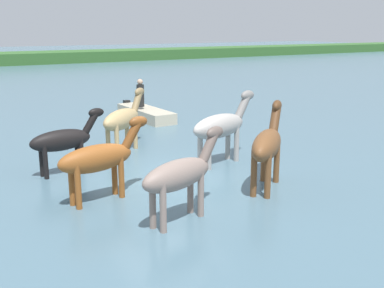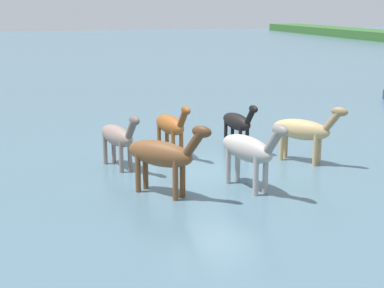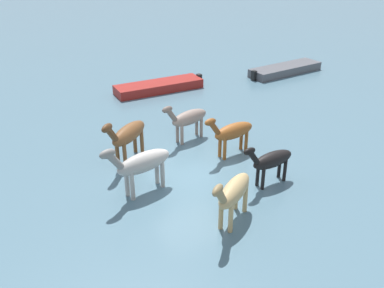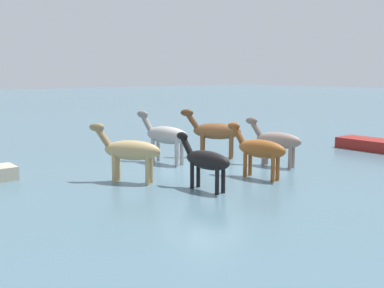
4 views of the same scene
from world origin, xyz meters
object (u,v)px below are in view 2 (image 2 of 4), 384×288
object	(u,v)px
horse_lead	(249,150)
horse_gray_outer	(171,125)
horse_mid_herd	(118,136)
horse_dark_mare	(303,130)
horse_chestnut_trailing	(238,122)
horse_dun_straggler	(163,154)

from	to	relation	value
horse_lead	horse_gray_outer	distance (m)	4.22
horse_mid_herd	horse_gray_outer	size ratio (longest dim) A/B	0.98
horse_lead	horse_mid_herd	bearing A→B (deg)	-150.50
horse_dark_mare	horse_chestnut_trailing	world-z (taller)	horse_dark_mare
horse_dark_mare	horse_mid_herd	xyz separation A→B (m)	(-1.13, -5.75, -0.05)
horse_dark_mare	horse_dun_straggler	distance (m)	5.34
horse_dark_mare	horse_dun_straggler	xyz separation A→B (m)	(1.70, -5.06, 0.06)
horse_dark_mare	horse_dun_straggler	world-z (taller)	horse_dun_straggler
horse_dun_straggler	horse_gray_outer	distance (m)	4.04
horse_dark_mare	horse_gray_outer	bearing A→B (deg)	-156.67
horse_gray_outer	horse_mid_herd	bearing A→B (deg)	-73.15
horse_mid_herd	horse_chestnut_trailing	bearing A→B (deg)	87.59
horse_dun_straggler	horse_dark_mare	bearing A→B (deg)	68.69
horse_dark_mare	horse_chestnut_trailing	distance (m)	2.64
horse_lead	horse_gray_outer	world-z (taller)	horse_lead
horse_dark_mare	horse_chestnut_trailing	xyz separation A→B (m)	(-2.27, -1.33, -0.12)
horse_dark_mare	horse_gray_outer	size ratio (longest dim) A/B	0.92
horse_dark_mare	horse_gray_outer	distance (m)	4.35
horse_dun_straggler	horse_lead	distance (m)	2.37
horse_lead	horse_gray_outer	xyz separation A→B (m)	(-4.07, -1.09, -0.11)
horse_mid_herd	horse_chestnut_trailing	world-z (taller)	horse_mid_herd
horse_chestnut_trailing	horse_gray_outer	bearing A→B (deg)	-95.04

